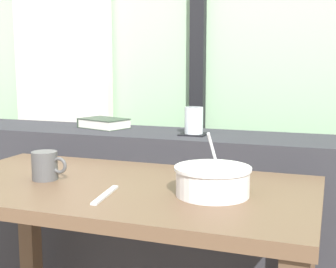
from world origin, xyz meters
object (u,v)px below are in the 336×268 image
object	(u,v)px
breakfast_table	(121,228)
soup_bowl	(213,181)
fork_utensil	(105,195)
closed_book	(104,123)
ceramic_mug	(45,166)
coaster_square	(194,134)
juice_glass	(194,122)

from	to	relation	value
breakfast_table	soup_bowl	size ratio (longest dim) A/B	5.49
soup_bowl	fork_utensil	xyz separation A→B (m)	(-0.26, -0.10, -0.04)
closed_book	soup_bowl	bearing A→B (deg)	-43.79
soup_bowl	ceramic_mug	size ratio (longest dim) A/B	1.79
fork_utensil	ceramic_mug	xyz separation A→B (m)	(-0.25, 0.09, 0.04)
closed_book	fork_utensil	world-z (taller)	closed_book
coaster_square	soup_bowl	bearing A→B (deg)	-68.61
coaster_square	soup_bowl	xyz separation A→B (m)	(0.22, -0.55, -0.03)
ceramic_mug	soup_bowl	bearing A→B (deg)	0.75
coaster_square	soup_bowl	size ratio (longest dim) A/B	0.50
closed_book	juice_glass	bearing A→B (deg)	-7.99
closed_book	ceramic_mug	xyz separation A→B (m)	(0.13, -0.62, -0.05)
soup_bowl	fork_utensil	size ratio (longest dim) A/B	1.19
closed_book	coaster_square	bearing A→B (deg)	-7.99
juice_glass	closed_book	world-z (taller)	juice_glass
closed_book	breakfast_table	bearing A→B (deg)	-58.59
closed_book	fork_utensil	size ratio (longest dim) A/B	1.35
breakfast_table	coaster_square	distance (m)	0.57
soup_bowl	fork_utensil	world-z (taller)	soup_bowl
closed_book	fork_utensil	bearing A→B (deg)	-62.28
fork_utensil	coaster_square	bearing A→B (deg)	78.30
breakfast_table	ceramic_mug	world-z (taller)	ceramic_mug
fork_utensil	ceramic_mug	distance (m)	0.27
closed_book	ceramic_mug	world-z (taller)	closed_book
breakfast_table	closed_book	bearing A→B (deg)	121.41
breakfast_table	fork_utensil	size ratio (longest dim) A/B	6.52
juice_glass	ceramic_mug	distance (m)	0.63
coaster_square	closed_book	xyz separation A→B (m)	(-0.42, 0.06, 0.02)
closed_book	soup_bowl	size ratio (longest dim) A/B	1.14
juice_glass	soup_bowl	bearing A→B (deg)	-68.61
breakfast_table	soup_bowl	world-z (taller)	soup_bowl
breakfast_table	ceramic_mug	xyz separation A→B (m)	(-0.23, -0.02, 0.17)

